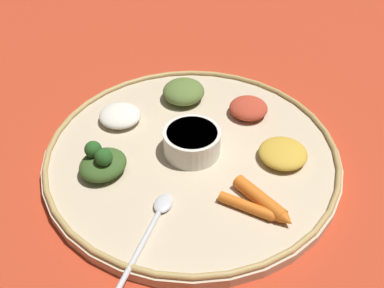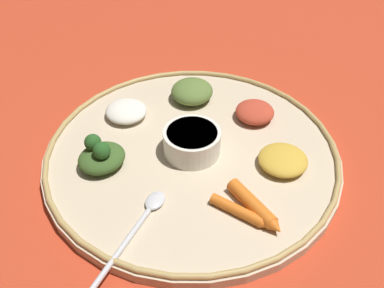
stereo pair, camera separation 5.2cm
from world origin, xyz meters
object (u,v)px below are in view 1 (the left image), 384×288
spoon (150,229)px  carrot_outer (263,201)px  center_bowl (192,141)px  greens_pile (102,163)px  carrot_near_spoon (250,208)px

spoon → carrot_outer: carrot_outer is taller
center_bowl → greens_pile: greens_pile is taller
spoon → carrot_near_spoon: (-0.12, -0.06, 0.00)m
greens_pile → carrot_near_spoon: size_ratio=1.03×
center_bowl → carrot_outer: size_ratio=0.98×
center_bowl → carrot_outer: bearing=142.3°
greens_pile → carrot_outer: (-0.23, 0.02, -0.01)m
carrot_outer → carrot_near_spoon: bearing=40.6°
center_bowl → carrot_near_spoon: center_bowl is taller
spoon → carrot_outer: bearing=-152.9°
center_bowl → carrot_outer: 0.14m
greens_pile → carrot_near_spoon: (-0.21, 0.03, -0.01)m
carrot_near_spoon → greens_pile: bearing=-8.7°
carrot_near_spoon → carrot_outer: size_ratio=1.03×
spoon → greens_pile: greens_pile is taller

